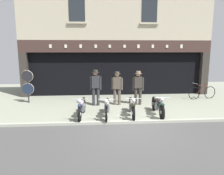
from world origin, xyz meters
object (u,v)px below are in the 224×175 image
Objects in this scene: motorcycle_left at (82,107)px; advert_board_near at (163,69)px; motorcycle_center_left at (107,107)px; motorcycle_center at (132,106)px; advert_board_far at (179,68)px; salesman_right at (138,86)px; salesman_left at (96,86)px; leaning_bicycle at (202,92)px; shopkeeper_center at (117,87)px; motorcycle_center_right at (158,105)px; tyre_sign_pole at (28,83)px.

advert_board_near is at bearing -134.13° from motorcycle_left.
motorcycle_left is at bearing -0.45° from motorcycle_center_left.
advert_board_far is at bearing -125.51° from motorcycle_center.
motorcycle_center_left is at bearing 54.66° from salesman_right.
salesman_left is 1.83× the size of advert_board_near.
motorcycle_center is 2.11× the size of advert_board_near.
advert_board_far reaches higher than salesman_left.
salesman_right is 4.07m from leaning_bicycle.
motorcycle_center_left is 2.15m from shopkeeper_center.
leaning_bicycle is at bearing -61.32° from advert_board_far.
advert_board_near reaches higher than shopkeeper_center.
advert_board_near reaches higher than motorcycle_left.
motorcycle_left is 1.04× the size of motorcycle_center_right.
advert_board_near is 0.99m from advert_board_far.
advert_board_near is at bearing -125.09° from motorcycle_center_left.
leaning_bicycle is at bearing -137.67° from motorcycle_center_right.
motorcycle_center is 1.20× the size of leaning_bicycle.
salesman_left is 1.81× the size of advert_board_far.
motorcycle_center_left is 1.19× the size of tyre_sign_pole.
motorcycle_left is at bearing -137.27° from advert_board_near.
leaning_bicycle is at bearing -160.17° from salesman_right.
motorcycle_left is 2.14× the size of advert_board_far.
tyre_sign_pole is at bearing -23.48° from motorcycle_center.
salesman_left reaches higher than salesman_right.
motorcycle_left is 1.26× the size of shopkeeper_center.
motorcycle_center is 5.88m from advert_board_far.
motorcycle_center is at bearing -129.70° from advert_board_far.
advert_board_far reaches higher than tyre_sign_pole.
shopkeeper_center reaches higher than motorcycle_center_left.
salesman_left is (0.58, 1.84, 0.57)m from motorcycle_left.
motorcycle_left is 1.24× the size of leaning_bicycle.
tyre_sign_pole is 1.77× the size of advert_board_near.
salesman_left is at bearing 15.50° from shopkeeper_center.
advert_board_near is at bearing -147.21° from salesman_left.
shopkeeper_center is at bearing -175.34° from salesman_left.
motorcycle_left is 2.09m from motorcycle_center.
tyre_sign_pole is at bearing -166.99° from advert_board_near.
salesman_left is (-2.64, 1.79, 0.58)m from motorcycle_center_right.
advert_board_far is (5.18, 2.57, 0.65)m from salesman_left.
motorcycle_center_left is at bearing 108.38° from leaning_bicycle.
motorcycle_left is 3.33m from salesman_right.
salesman_left is 2.13m from salesman_right.
shopkeeper_center is (0.61, 1.99, 0.50)m from motorcycle_center_left.
leaning_bicycle reaches higher than motorcycle_center.
leaning_bicycle is (6.02, 1.04, -0.62)m from salesman_left.
salesman_right is (0.62, 1.88, 0.53)m from motorcycle_center.
advert_board_far is (2.55, 4.37, 1.22)m from motorcycle_center_right.
salesman_left is at bearing 90.07° from leaning_bicycle.
advert_board_near is at bearing 13.01° from tyre_sign_pole.
shopkeeper_center reaches higher than motorcycle_left.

